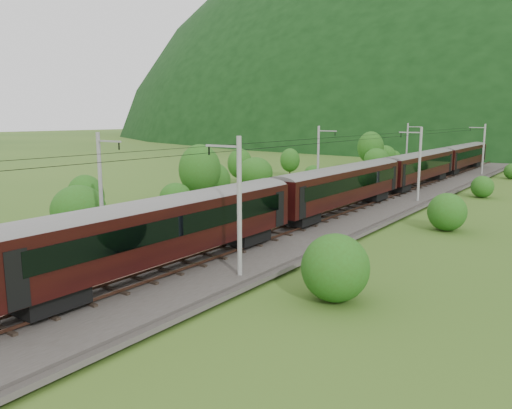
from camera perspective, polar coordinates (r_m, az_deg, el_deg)
The scene contains 14 objects.
ground at distance 33.29m, azimuth -10.42°, elevation -6.48°, with size 600.00×600.00×0.00m, color #32561A.
railbed at distance 40.57m, azimuth -0.23°, elevation -3.12°, with size 14.00×220.00×0.30m, color #38332D.
track_left at distance 41.94m, azimuth -2.89°, elevation -2.39°, with size 2.40×220.00×0.27m.
track_right at distance 39.20m, azimuth 2.62°, elevation -3.26°, with size 2.40×220.00×0.27m.
catenary_left at distance 61.64m, azimuth 7.18°, elevation 5.38°, with size 2.54×192.28×8.00m.
catenary_right at distance 56.86m, azimuth 18.12°, elevation 4.59°, with size 2.54×192.28×8.00m.
overhead_wires at distance 39.59m, azimuth -0.24°, elevation 6.73°, with size 4.83×198.00×0.03m.
mountain_ridge at distance 352.54m, azimuth 11.76°, elevation 8.22°, with size 336.00×280.00×132.00m, color black.
train at distance 58.44m, azimuth 14.67°, elevation 3.94°, with size 2.98×143.98×5.18m.
hazard_post_near at distance 75.40m, azimuth 17.53°, elevation 3.19°, with size 0.16×0.16×1.51m, color red.
hazard_post_far at distance 49.95m, azimuth 7.68°, elevation 0.28°, with size 0.15×0.15×1.41m, color red.
signal at distance 80.01m, azimuth 15.14°, elevation 4.14°, with size 0.26×0.26×2.39m.
vegetation_left at distance 55.78m, azimuth -6.79°, elevation 2.86°, with size 12.73×148.75×6.81m.
vegetation_right at distance 35.50m, azimuth 16.04°, elevation -3.45°, with size 4.70×105.03×3.16m.
Camera 1 is at (23.14, -22.04, 9.32)m, focal length 35.00 mm.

